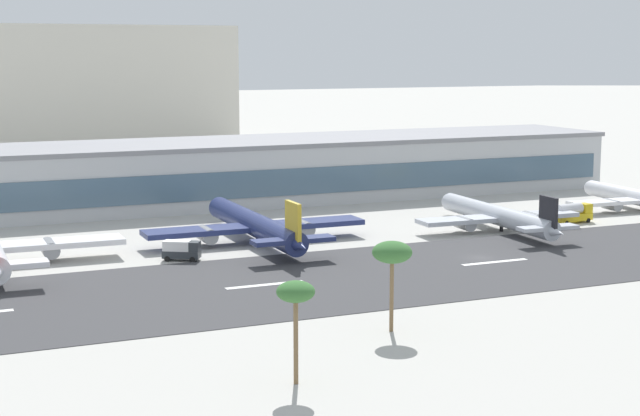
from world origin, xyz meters
TOP-DOWN VIEW (x-y plane):
  - ground_plane at (0.00, 0.00)m, footprint 1400.00×1400.00m
  - runway_strip at (0.00, -3.90)m, footprint 800.00×39.09m
  - runway_centreline_dash_3 at (-39.05, -3.90)m, footprint 12.00×1.20m
  - runway_centreline_dash_4 at (0.35, -3.90)m, footprint 12.00×1.20m
  - terminal_building at (-7.19, 75.37)m, footprint 164.24×29.60m
  - distant_hotel_block at (-23.94, 208.91)m, footprint 97.26×31.21m
  - airliner_gold_tail_gate_1 at (-29.27, 26.36)m, footprint 40.21×47.22m
  - airliner_black_tail_gate_2 at (17.06, 19.41)m, footprint 32.92×41.72m
  - service_fuel_truck_0 at (35.31, 21.36)m, footprint 8.78×3.82m
  - service_box_truck_1 at (-45.44, 17.78)m, footprint 6.38×5.13m
  - palm_tree_0 at (-33.32, -32.36)m, footprint 4.84×4.84m
  - palm_tree_3 at (-51.14, -45.47)m, footprint 3.94×3.94m

SIDE VIEW (x-z plane):
  - ground_plane at x=0.00m, z-range 0.00..0.00m
  - runway_strip at x=0.00m, z-range 0.00..0.08m
  - runway_centreline_dash_3 at x=-39.05m, z-range 0.08..0.09m
  - runway_centreline_dash_4 at x=0.35m, z-range 0.08..0.09m
  - service_box_truck_1 at x=-45.44m, z-range 0.16..3.41m
  - service_fuel_truck_0 at x=35.31m, z-range 0.05..4.00m
  - airliner_black_tail_gate_2 at x=17.06m, z-range -1.58..7.13m
  - airliner_gold_tail_gate_1 at x=-29.27m, z-range -1.79..8.07m
  - terminal_building at x=-7.19m, z-range 0.00..13.86m
  - palm_tree_3 at x=-51.14m, z-range 3.99..14.73m
  - palm_tree_0 at x=-33.32m, z-range 4.05..15.17m
  - distant_hotel_block at x=-23.94m, z-range 0.00..42.50m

